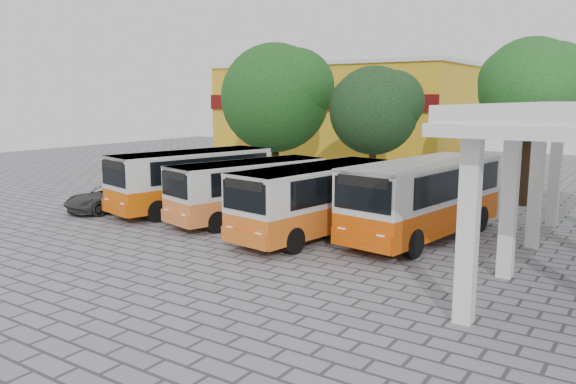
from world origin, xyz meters
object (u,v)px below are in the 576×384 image
Objects in this scene: bus_centre_left at (249,187)px; bus_far_right at (424,194)px; bus_far_left at (192,177)px; parked_car at (111,197)px; bus_centre_right at (316,196)px.

bus_far_right reaches higher than bus_centre_left.
bus_far_right is (11.53, 0.98, 0.08)m from bus_far_left.
bus_centre_right is at bearing 10.79° from parked_car.
bus_centre_left is at bearing 9.07° from bus_far_left.
bus_far_left is at bearing -168.67° from bus_centre_left.
bus_far_right is 1.91× the size of parked_car.
bus_far_left is 1.04× the size of bus_centre_right.
bus_centre_right is 0.93× the size of bus_far_right.
bus_centre_left is (3.76, -0.30, -0.14)m from bus_far_left.
bus_far_left reaches higher than bus_centre_left.
bus_centre_right is (4.06, -0.80, 0.09)m from bus_centre_left.
bus_far_right is (7.77, 1.28, 0.22)m from bus_centre_left.
bus_centre_left is 1.71× the size of parked_car.
bus_centre_right is (7.82, -1.09, -0.05)m from bus_far_left.
bus_far_right reaches higher than bus_far_left.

